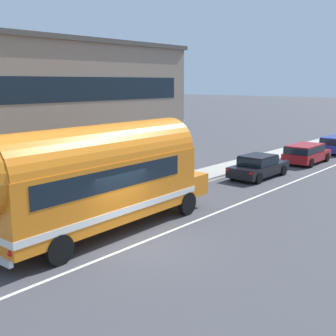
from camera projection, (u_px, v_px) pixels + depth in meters
ground_plane at (136, 245)px, 15.39m from camera, size 300.00×300.00×0.00m
lane_markings at (258, 180)px, 25.48m from camera, size 3.95×80.00×0.01m
sidewalk_slab at (195, 177)px, 25.96m from camera, size 2.16×90.00×0.15m
roadside_building at (27, 113)px, 24.89m from camera, size 10.28×16.63×7.84m
painted_bus at (91, 176)px, 15.87m from camera, size 2.81×11.32×4.12m
car_lead at (258, 165)px, 26.09m from camera, size 1.96×4.49×1.37m
car_second at (306, 152)px, 30.56m from camera, size 2.03×4.36×1.37m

